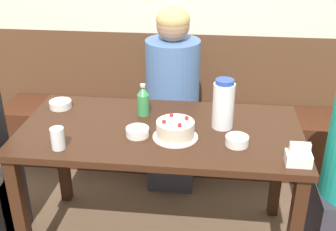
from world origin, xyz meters
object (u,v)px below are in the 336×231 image
(glass_water_tall, at_px, (58,138))
(person_dark_striped, at_px, (173,103))
(bowl_rice_small, at_px, (237,141))
(water_pitcher, at_px, (223,104))
(bench_seat, at_px, (175,137))
(bowl_side_dish, at_px, (138,132))
(birthday_cake, at_px, (175,130))
(napkin_holder, at_px, (299,156))
(bowl_soup_white, at_px, (61,104))
(soju_bottle, at_px, (143,101))

(glass_water_tall, xyz_separation_m, person_dark_striped, (0.44, 0.86, -0.19))
(bowl_rice_small, bearing_deg, water_pitcher, 110.88)
(bowl_rice_small, distance_m, glass_water_tall, 0.83)
(person_dark_striped, bearing_deg, water_pitcher, 29.15)
(bench_seat, relative_size, bowl_rice_small, 22.97)
(bowl_rice_small, relative_size, bowl_side_dish, 0.97)
(bowl_side_dish, height_order, person_dark_striped, person_dark_striped)
(water_pitcher, bearing_deg, birthday_cake, -148.18)
(napkin_holder, height_order, bowl_side_dish, napkin_holder)
(bowl_soup_white, xyz_separation_m, bowl_rice_small, (0.97, -0.31, 0.00))
(bowl_soup_white, relative_size, bowl_rice_small, 1.11)
(bench_seat, height_order, soju_bottle, soju_bottle)
(bowl_soup_white, bearing_deg, water_pitcher, -8.37)
(birthday_cake, distance_m, bowl_side_dish, 0.19)
(birthday_cake, distance_m, glass_water_tall, 0.55)
(soju_bottle, height_order, person_dark_striped, person_dark_striped)
(water_pitcher, relative_size, bowl_soup_white, 2.09)
(soju_bottle, xyz_separation_m, bowl_soup_white, (-0.48, 0.04, -0.06))
(napkin_holder, bearing_deg, bowl_soup_white, 159.77)
(napkin_holder, bearing_deg, birthday_cake, 162.12)
(bowl_soup_white, bearing_deg, soju_bottle, -4.52)
(bowl_rice_small, height_order, person_dark_striped, person_dark_striped)
(birthday_cake, xyz_separation_m, water_pitcher, (0.23, 0.14, 0.08))
(napkin_holder, relative_size, bowl_soup_white, 0.90)
(bowl_rice_small, height_order, bowl_side_dish, bowl_rice_small)
(glass_water_tall, bearing_deg, person_dark_striped, 62.89)
(soju_bottle, relative_size, bowl_side_dish, 1.55)
(birthday_cake, relative_size, bowl_side_dish, 1.94)
(bench_seat, distance_m, bowl_rice_small, 1.16)
(bowl_side_dish, bearing_deg, glass_water_tall, -154.62)
(bowl_rice_small, bearing_deg, bowl_side_dish, 175.69)
(bowl_soup_white, relative_size, person_dark_striped, 0.10)
(water_pitcher, xyz_separation_m, napkin_holder, (0.33, -0.32, -0.09))
(bowl_soup_white, bearing_deg, bench_seat, 47.62)
(napkin_holder, bearing_deg, bowl_rice_small, 151.50)
(bowl_side_dish, height_order, glass_water_tall, glass_water_tall)
(napkin_holder, bearing_deg, bench_seat, 120.23)
(birthday_cake, bearing_deg, bowl_rice_small, -7.40)
(bowl_side_dish, bearing_deg, soju_bottle, 92.44)
(napkin_holder, relative_size, person_dark_striped, 0.09)
(water_pitcher, xyz_separation_m, bowl_soup_white, (-0.90, 0.13, -0.11))
(bowl_soup_white, bearing_deg, napkin_holder, -20.23)
(bowl_rice_small, xyz_separation_m, glass_water_tall, (-0.82, -0.13, 0.03))
(napkin_holder, relative_size, glass_water_tall, 1.06)
(birthday_cake, distance_m, person_dark_striped, 0.73)
(bench_seat, relative_size, water_pitcher, 9.87)
(water_pitcher, xyz_separation_m, person_dark_striped, (-0.31, 0.56, -0.26))
(napkin_holder, bearing_deg, glass_water_tall, 179.25)
(soju_bottle, bearing_deg, bowl_side_dish, -87.56)
(soju_bottle, distance_m, bowl_side_dish, 0.25)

